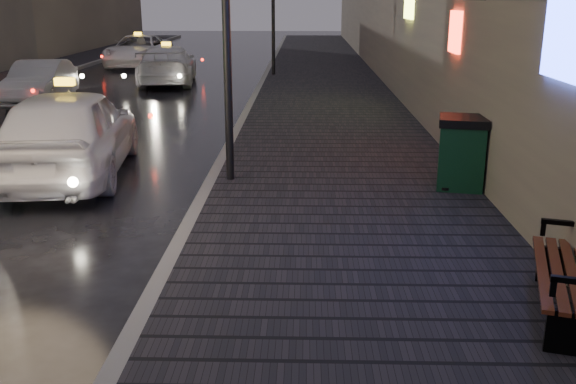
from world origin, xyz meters
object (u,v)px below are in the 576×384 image
at_px(trash_bin, 461,152).
at_px(taxi_far, 139,51).
at_px(taxi_near, 70,132).
at_px(taxi_mid, 167,65).
at_px(car_left_mid, 40,82).

height_order(trash_bin, taxi_far, taxi_far).
distance_m(taxi_near, taxi_mid, 13.32).
height_order(car_left_mid, taxi_far, taxi_far).
bearing_deg(car_left_mid, taxi_near, -70.39).
xyz_separation_m(taxi_near, taxi_mid, (-0.94, 13.29, -0.12)).
bearing_deg(taxi_far, car_left_mid, -90.39).
bearing_deg(taxi_near, taxi_far, -86.63).
distance_m(car_left_mid, taxi_mid, 5.69).
bearing_deg(taxi_mid, trash_bin, 112.04).
relative_size(taxi_near, taxi_far, 0.94).
bearing_deg(taxi_far, trash_bin, -61.95).
distance_m(trash_bin, taxi_far, 23.58).
xyz_separation_m(trash_bin, taxi_far, (-10.72, 21.00, -0.02)).
relative_size(trash_bin, car_left_mid, 0.30).
xyz_separation_m(car_left_mid, taxi_mid, (3.04, 4.81, 0.06)).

